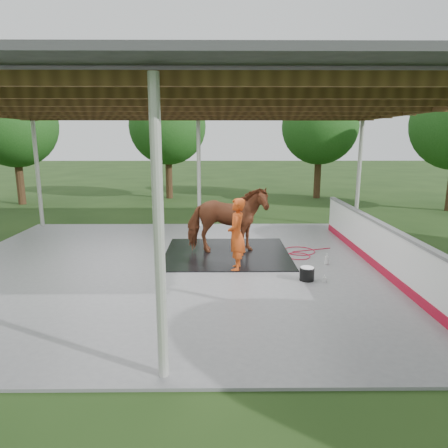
{
  "coord_description": "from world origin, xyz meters",
  "views": [
    {
      "loc": [
        0.76,
        -9.51,
        3.15
      ],
      "look_at": [
        0.85,
        0.15,
        1.08
      ],
      "focal_mm": 32.0,
      "sensor_mm": 36.0,
      "label": 1
    }
  ],
  "objects_px": {
    "horse": "(227,220)",
    "handler": "(237,235)",
    "dasher_board": "(375,244)",
    "wash_bucket": "(307,274)"
  },
  "relations": [
    {
      "from": "dasher_board",
      "to": "wash_bucket",
      "type": "bearing_deg",
      "value": -150.93
    },
    {
      "from": "dasher_board",
      "to": "wash_bucket",
      "type": "xyz_separation_m",
      "value": [
        -1.91,
        -1.06,
        -0.39
      ]
    },
    {
      "from": "dasher_board",
      "to": "wash_bucket",
      "type": "relative_size",
      "value": 24.49
    },
    {
      "from": "dasher_board",
      "to": "horse",
      "type": "xyz_separation_m",
      "value": [
        -3.66,
        1.07,
        0.4
      ]
    },
    {
      "from": "horse",
      "to": "wash_bucket",
      "type": "distance_m",
      "value": 2.87
    },
    {
      "from": "horse",
      "to": "handler",
      "type": "height_order",
      "value": "horse"
    },
    {
      "from": "dasher_board",
      "to": "handler",
      "type": "distance_m",
      "value": 3.48
    },
    {
      "from": "dasher_board",
      "to": "handler",
      "type": "bearing_deg",
      "value": -175.0
    },
    {
      "from": "horse",
      "to": "dasher_board",
      "type": "bearing_deg",
      "value": -106.9
    },
    {
      "from": "dasher_board",
      "to": "handler",
      "type": "relative_size",
      "value": 4.59
    }
  ]
}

